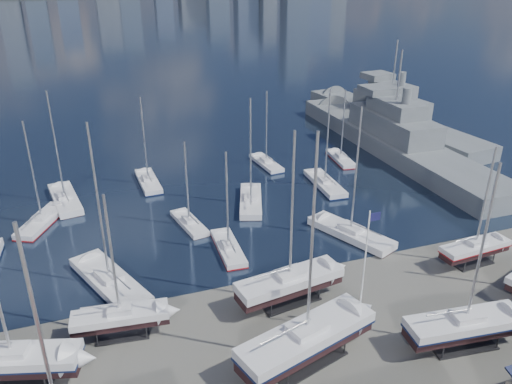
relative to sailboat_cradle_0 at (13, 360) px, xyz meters
name	(u,v)px	position (x,y,z in m)	size (l,w,h in m)	color
ground	(304,343)	(22.41, -3.40, -2.07)	(1400.00, 1400.00, 0.00)	#605E59
water	(96,18)	(22.41, 306.60, -2.22)	(1400.00, 600.00, 0.40)	#192339
sailboat_cradle_0	(13,360)	(0.00, 0.00, 0.00)	(10.30, 5.45, 16.03)	#2D2D33
sailboat_cradle_2	(120,317)	(8.07, 2.65, -0.13)	(8.24, 3.10, 13.34)	#2D2D33
sailboat_cradle_3	(307,339)	(21.64, -5.34, 0.17)	(12.53, 6.65, 19.24)	#2D2D33
sailboat_cradle_4	(290,282)	(23.44, 2.35, 0.05)	(10.68, 4.39, 16.85)	#2D2D33
sailboat_cradle_5	(465,325)	(34.69, -8.03, 0.02)	(10.39, 3.90, 16.36)	#2D2D33
sailboat_cradle_6	(475,248)	(44.42, 1.86, -0.14)	(8.15, 2.77, 13.19)	#2D2D33
sailboat_moored_1	(42,222)	(0.88, 26.75, -1.76)	(6.39, 9.35, 13.70)	black
sailboat_moored_2	(65,200)	(3.57, 32.26, -1.75)	(4.53, 10.80, 15.81)	black
sailboat_moored_3	(110,283)	(7.65, 10.50, -1.76)	(7.48, 12.15, 17.60)	black
sailboat_moored_4	(189,223)	(17.81, 20.25, -1.74)	(3.42, 7.73, 11.28)	black
sailboat_moored_5	(148,182)	(14.98, 34.74, -1.76)	(2.86, 9.10, 13.46)	black
sailboat_moored_6	(228,249)	(20.62, 12.97, -1.76)	(2.65, 8.30, 12.27)	black
sailboat_moored_7	(251,202)	(26.86, 23.49, -1.75)	(5.86, 10.30, 15.01)	black
sailboat_moored_8	(266,164)	(33.76, 36.07, -1.76)	(3.09, 8.51, 12.46)	black
sailboat_moored_9	(350,234)	(35.01, 11.27, -1.75)	(7.05, 11.11, 16.30)	black
sailboat_moored_10	(325,185)	(38.79, 25.49, -1.76)	(3.33, 10.03, 14.79)	black
sailboat_moored_11	(341,159)	(45.92, 33.98, -1.76)	(3.21, 8.35, 12.17)	black
naval_ship_east	(391,141)	(56.50, 35.67, -0.40)	(8.64, 52.43, 18.71)	slate
naval_ship_west	(389,118)	(64.03, 48.04, -0.41)	(12.25, 47.51, 18.23)	slate
flagpole	(365,266)	(27.35, -3.77, 4.71)	(1.04, 0.12, 11.80)	white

